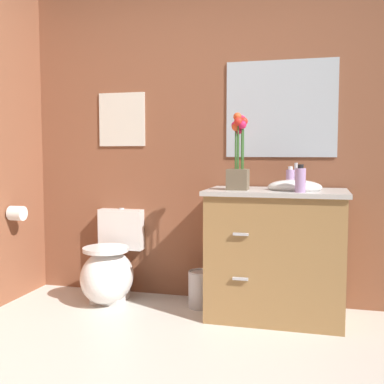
{
  "coord_description": "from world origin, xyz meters",
  "views": [
    {
      "loc": [
        0.7,
        -1.81,
        1.13
      ],
      "look_at": [
        -0.13,
        1.36,
        0.86
      ],
      "focal_mm": 44.09,
      "sensor_mm": 36.0,
      "label": 1
    }
  ],
  "objects_px": {
    "wall_poster": "(122,120)",
    "wall_mirror": "(281,109)",
    "lotion_bottle": "(290,179)",
    "toilet_paper_roll": "(17,213)",
    "flower_vase": "(238,160)",
    "soap_bottle": "(300,180)",
    "trash_bin": "(201,289)",
    "toilet": "(110,270)",
    "vanity_cabinet": "(276,252)"
  },
  "relations": [
    {
      "from": "lotion_bottle",
      "to": "trash_bin",
      "type": "bearing_deg",
      "value": -173.17
    },
    {
      "from": "flower_vase",
      "to": "wall_mirror",
      "type": "xyz_separation_m",
      "value": [
        0.25,
        0.37,
        0.37
      ]
    },
    {
      "from": "wall_mirror",
      "to": "toilet_paper_roll",
      "type": "xyz_separation_m",
      "value": [
        -1.9,
        -0.46,
        -0.77
      ]
    },
    {
      "from": "flower_vase",
      "to": "trash_bin",
      "type": "distance_m",
      "value": 1.0
    },
    {
      "from": "flower_vase",
      "to": "wall_mirror",
      "type": "height_order",
      "value": "wall_mirror"
    },
    {
      "from": "vanity_cabinet",
      "to": "flower_vase",
      "type": "distance_m",
      "value": 0.68
    },
    {
      "from": "flower_vase",
      "to": "lotion_bottle",
      "type": "height_order",
      "value": "flower_vase"
    },
    {
      "from": "flower_vase",
      "to": "trash_bin",
      "type": "relative_size",
      "value": 1.9
    },
    {
      "from": "vanity_cabinet",
      "to": "wall_mirror",
      "type": "bearing_deg",
      "value": 90.52
    },
    {
      "from": "lotion_bottle",
      "to": "wall_poster",
      "type": "relative_size",
      "value": 0.37
    },
    {
      "from": "wall_mirror",
      "to": "wall_poster",
      "type": "bearing_deg",
      "value": 180.0
    },
    {
      "from": "toilet_paper_roll",
      "to": "flower_vase",
      "type": "bearing_deg",
      "value": 3.33
    },
    {
      "from": "trash_bin",
      "to": "wall_poster",
      "type": "bearing_deg",
      "value": 161.89
    },
    {
      "from": "flower_vase",
      "to": "soap_bottle",
      "type": "xyz_separation_m",
      "value": [
        0.41,
        -0.1,
        -0.12
      ]
    },
    {
      "from": "vanity_cabinet",
      "to": "lotion_bottle",
      "type": "distance_m",
      "value": 0.52
    },
    {
      "from": "wall_poster",
      "to": "wall_mirror",
      "type": "xyz_separation_m",
      "value": [
        1.25,
        0.0,
        0.06
      ]
    },
    {
      "from": "flower_vase",
      "to": "soap_bottle",
      "type": "distance_m",
      "value": 0.44
    },
    {
      "from": "toilet",
      "to": "wall_mirror",
      "type": "distance_m",
      "value": 1.76
    },
    {
      "from": "wall_poster",
      "to": "toilet_paper_roll",
      "type": "xyz_separation_m",
      "value": [
        -0.66,
        -0.46,
        -0.71
      ]
    },
    {
      "from": "toilet",
      "to": "trash_bin",
      "type": "height_order",
      "value": "toilet"
    },
    {
      "from": "lotion_bottle",
      "to": "soap_bottle",
      "type": "bearing_deg",
      "value": -75.86
    },
    {
      "from": "wall_poster",
      "to": "flower_vase",
      "type": "bearing_deg",
      "value": -20.29
    },
    {
      "from": "soap_bottle",
      "to": "toilet_paper_roll",
      "type": "relative_size",
      "value": 1.61
    },
    {
      "from": "lotion_bottle",
      "to": "toilet_paper_roll",
      "type": "height_order",
      "value": "lotion_bottle"
    },
    {
      "from": "lotion_bottle",
      "to": "trash_bin",
      "type": "distance_m",
      "value": 1.03
    },
    {
      "from": "flower_vase",
      "to": "wall_poster",
      "type": "xyz_separation_m",
      "value": [
        -1.0,
        0.37,
        0.31
      ]
    },
    {
      "from": "toilet",
      "to": "flower_vase",
      "type": "height_order",
      "value": "flower_vase"
    },
    {
      "from": "vanity_cabinet",
      "to": "flower_vase",
      "type": "relative_size",
      "value": 2.05
    },
    {
      "from": "soap_bottle",
      "to": "trash_bin",
      "type": "relative_size",
      "value": 0.65
    },
    {
      "from": "lotion_bottle",
      "to": "wall_poster",
      "type": "height_order",
      "value": "wall_poster"
    },
    {
      "from": "lotion_bottle",
      "to": "trash_bin",
      "type": "height_order",
      "value": "lotion_bottle"
    },
    {
      "from": "soap_bottle",
      "to": "wall_mirror",
      "type": "height_order",
      "value": "wall_mirror"
    },
    {
      "from": "vanity_cabinet",
      "to": "soap_bottle",
      "type": "distance_m",
      "value": 0.56
    },
    {
      "from": "vanity_cabinet",
      "to": "lotion_bottle",
      "type": "relative_size",
      "value": 6.83
    },
    {
      "from": "flower_vase",
      "to": "lotion_bottle",
      "type": "bearing_deg",
      "value": 32.64
    },
    {
      "from": "flower_vase",
      "to": "soap_bottle",
      "type": "relative_size",
      "value": 2.93
    },
    {
      "from": "flower_vase",
      "to": "toilet",
      "type": "bearing_deg",
      "value": 174.24
    },
    {
      "from": "toilet",
      "to": "wall_poster",
      "type": "distance_m",
      "value": 1.18
    },
    {
      "from": "toilet",
      "to": "lotion_bottle",
      "type": "height_order",
      "value": "lotion_bottle"
    },
    {
      "from": "flower_vase",
      "to": "toilet_paper_roll",
      "type": "height_order",
      "value": "flower_vase"
    },
    {
      "from": "lotion_bottle",
      "to": "toilet_paper_roll",
      "type": "bearing_deg",
      "value": -171.14
    },
    {
      "from": "toilet_paper_roll",
      "to": "soap_bottle",
      "type": "bearing_deg",
      "value": -0.13
    },
    {
      "from": "vanity_cabinet",
      "to": "flower_vase",
      "type": "height_order",
      "value": "flower_vase"
    },
    {
      "from": "flower_vase",
      "to": "soap_bottle",
      "type": "height_order",
      "value": "flower_vase"
    },
    {
      "from": "soap_bottle",
      "to": "wall_poster",
      "type": "xyz_separation_m",
      "value": [
        -1.41,
        0.47,
        0.43
      ]
    },
    {
      "from": "trash_bin",
      "to": "toilet",
      "type": "bearing_deg",
      "value": -176.91
    },
    {
      "from": "flower_vase",
      "to": "trash_bin",
      "type": "bearing_deg",
      "value": 154.75
    },
    {
      "from": "toilet",
      "to": "soap_bottle",
      "type": "xyz_separation_m",
      "value": [
        1.41,
        -0.2,
        0.72
      ]
    },
    {
      "from": "vanity_cabinet",
      "to": "wall_poster",
      "type": "xyz_separation_m",
      "value": [
        -1.25,
        0.29,
        0.94
      ]
    },
    {
      "from": "vanity_cabinet",
      "to": "trash_bin",
      "type": "height_order",
      "value": "vanity_cabinet"
    }
  ]
}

